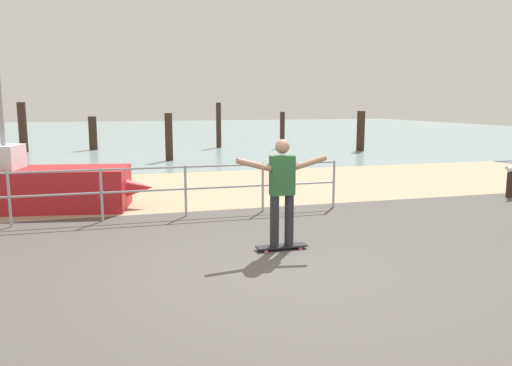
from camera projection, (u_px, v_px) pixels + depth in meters
ground_plane at (317, 297)px, 5.89m from camera, size 24.00×10.00×0.04m
beach_strip at (202, 188)px, 13.49m from camera, size 24.00×6.00×0.04m
sea_surface at (143, 132)px, 40.09m from camera, size 72.00×50.00×0.04m
railing_fence at (56, 189)px, 9.26m from camera, size 11.31×0.05×1.05m
sailboat at (29, 186)px, 10.59m from camera, size 5.06×2.14×4.50m
skateboard at (282, 246)px, 7.73m from camera, size 0.80×0.21×0.08m
skateboarder at (282, 186)px, 7.58m from camera, size 1.45×0.22×1.65m
bollard_short at (510, 185)px, 12.02m from camera, size 0.18×0.18×0.63m
seagull at (511, 169)px, 11.95m from camera, size 0.49×0.20×0.18m
groyne_post_0 at (23, 127)px, 23.07m from camera, size 0.38×0.38×2.32m
groyne_post_1 at (93, 133)px, 24.21m from camera, size 0.39×0.39×1.64m
groyne_post_2 at (169, 137)px, 19.63m from camera, size 0.30×0.30×1.89m
groyne_post_3 at (219, 125)px, 25.42m from camera, size 0.25×0.25×2.31m
groyne_post_4 at (282, 130)px, 25.27m from camera, size 0.24×0.24×1.85m
groyne_post_5 at (361, 131)px, 23.69m from camera, size 0.38×0.38×1.91m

